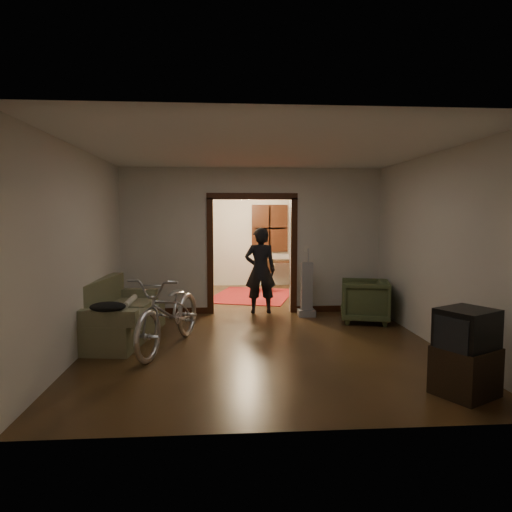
{
  "coord_description": "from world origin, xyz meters",
  "views": [
    {
      "loc": [
        -0.57,
        -8.06,
        1.89
      ],
      "look_at": [
        0.0,
        -0.3,
        1.2
      ],
      "focal_mm": 32.0,
      "sensor_mm": 36.0,
      "label": 1
    }
  ],
  "objects": [
    {
      "name": "bicycle",
      "position": [
        -1.32,
        -1.62,
        0.53
      ],
      "size": [
        1.27,
        2.15,
        1.07
      ],
      "primitive_type": "imported",
      "rotation": [
        0.0,
        0.0,
        -0.3
      ],
      "color": "silver",
      "rests_on": "floor"
    },
    {
      "name": "desk",
      "position": [
        1.1,
        3.87,
        0.35
      ],
      "size": [
        1.07,
        0.8,
        0.7
      ],
      "primitive_type": "cube",
      "rotation": [
        0.0,
        0.0,
        0.31
      ],
      "color": "black",
      "rests_on": "floor"
    },
    {
      "name": "vacuum",
      "position": [
        1.0,
        0.3,
        0.51
      ],
      "size": [
        0.35,
        0.3,
        1.02
      ],
      "primitive_type": "cube",
      "rotation": [
        0.0,
        0.0,
        0.16
      ],
      "color": "gray",
      "rests_on": "floor"
    },
    {
      "name": "partition_wall",
      "position": [
        0.0,
        0.75,
        1.4
      ],
      "size": [
        5.0,
        0.14,
        2.8
      ],
      "primitive_type": "cube",
      "color": "beige",
      "rests_on": "floor"
    },
    {
      "name": "far_window",
      "position": [
        0.7,
        4.21,
        1.55
      ],
      "size": [
        0.98,
        0.06,
        1.28
      ],
      "primitive_type": "cube",
      "color": "black",
      "rests_on": "wall_back"
    },
    {
      "name": "tv_stand",
      "position": [
        1.97,
        -3.56,
        0.26
      ],
      "size": [
        0.74,
        0.72,
        0.52
      ],
      "primitive_type": "cube",
      "rotation": [
        0.0,
        0.0,
        0.5
      ],
      "color": "black",
      "rests_on": "floor"
    },
    {
      "name": "light_switch",
      "position": [
        1.05,
        0.68,
        1.25
      ],
      "size": [
        0.08,
        0.01,
        0.12
      ],
      "primitive_type": "cube",
      "color": "silver",
      "rests_on": "partition_wall"
    },
    {
      "name": "chandelier",
      "position": [
        0.0,
        2.5,
        2.35
      ],
      "size": [
        0.24,
        0.24,
        0.24
      ],
      "primitive_type": "sphere",
      "color": "#FFE0A5",
      "rests_on": "ceiling"
    },
    {
      "name": "wall_left",
      "position": [
        -2.5,
        0.0,
        1.4
      ],
      "size": [
        0.02,
        8.5,
        2.8
      ],
      "primitive_type": "cube",
      "color": "beige",
      "rests_on": "floor"
    },
    {
      "name": "door_casing",
      "position": [
        0.0,
        0.75,
        1.1
      ],
      "size": [
        1.74,
        0.2,
        2.32
      ],
      "primitive_type": "cube",
      "color": "black",
      "rests_on": "floor"
    },
    {
      "name": "crt_tv",
      "position": [
        1.97,
        -3.56,
        0.69
      ],
      "size": [
        0.7,
        0.68,
        0.46
      ],
      "primitive_type": "cube",
      "rotation": [
        0.0,
        0.0,
        0.5
      ],
      "color": "black",
      "rests_on": "tv_stand"
    },
    {
      "name": "wall_right",
      "position": [
        2.5,
        0.0,
        1.4
      ],
      "size": [
        0.02,
        8.5,
        2.8
      ],
      "primitive_type": "cube",
      "color": "beige",
      "rests_on": "floor"
    },
    {
      "name": "desk_chair",
      "position": [
        0.39,
        3.11,
        0.44
      ],
      "size": [
        0.42,
        0.42,
        0.88
      ],
      "primitive_type": "cube",
      "rotation": [
        0.0,
        0.0,
        0.08
      ],
      "color": "black",
      "rests_on": "floor"
    },
    {
      "name": "person",
      "position": [
        0.15,
        0.68,
        0.83
      ],
      "size": [
        0.61,
        0.4,
        1.66
      ],
      "primitive_type": "imported",
      "rotation": [
        0.0,
        0.0,
        3.15
      ],
      "color": "black",
      "rests_on": "floor"
    },
    {
      "name": "floor",
      "position": [
        0.0,
        0.0,
        0.0
      ],
      "size": [
        5.0,
        8.5,
        0.01
      ],
      "primitive_type": "cube",
      "color": "#311F0F",
      "rests_on": "ground"
    },
    {
      "name": "rolled_paper",
      "position": [
        -2.05,
        -0.74,
        0.53
      ],
      "size": [
        0.09,
        0.75,
        0.09
      ],
      "primitive_type": "cylinder",
      "rotation": [
        1.57,
        0.0,
        0.0
      ],
      "color": "beige",
      "rests_on": "sofa"
    },
    {
      "name": "ceiling",
      "position": [
        0.0,
        0.0,
        2.8
      ],
      "size": [
        5.0,
        8.5,
        0.01
      ],
      "primitive_type": "cube",
      "color": "white",
      "rests_on": "floor"
    },
    {
      "name": "jacket",
      "position": [
        -2.1,
        -1.95,
        0.68
      ],
      "size": [
        0.47,
        0.35,
        0.14
      ],
      "primitive_type": "ellipsoid",
      "color": "black",
      "rests_on": "sofa"
    },
    {
      "name": "locker",
      "position": [
        -1.41,
        4.02,
        0.88
      ],
      "size": [
        0.99,
        0.73,
        1.76
      ],
      "primitive_type": "cube",
      "rotation": [
        0.0,
        0.0,
        0.3
      ],
      "color": "#27321E",
      "rests_on": "floor"
    },
    {
      "name": "wall_back",
      "position": [
        0.0,
        4.25,
        1.4
      ],
      "size": [
        5.0,
        0.02,
        2.8
      ],
      "primitive_type": "cube",
      "color": "beige",
      "rests_on": "floor"
    },
    {
      "name": "sofa",
      "position": [
        -2.15,
        -1.04,
        0.45
      ],
      "size": [
        1.14,
        2.07,
        0.91
      ],
      "primitive_type": "cube",
      "rotation": [
        0.0,
        0.0,
        -0.13
      ],
      "color": "#616342",
      "rests_on": "floor"
    },
    {
      "name": "armchair",
      "position": [
        1.95,
        -0.21,
        0.38
      ],
      "size": [
        1.02,
        1.0,
        0.76
      ],
      "primitive_type": "imported",
      "rotation": [
        0.0,
        0.0,
        -1.84
      ],
      "color": "#404B2A",
      "rests_on": "floor"
    },
    {
      "name": "oriental_rug",
      "position": [
        0.12,
        2.57,
        0.01
      ],
      "size": [
        2.33,
        2.7,
        0.02
      ],
      "primitive_type": "cube",
      "rotation": [
        0.0,
        0.0,
        -0.29
      ],
      "color": "maroon",
      "rests_on": "floor"
    },
    {
      "name": "globe",
      "position": [
        -1.41,
        4.02,
        1.94
      ],
      "size": [
        0.27,
        0.27,
        0.27
      ],
      "primitive_type": "sphere",
      "color": "#1E5972",
      "rests_on": "locker"
    }
  ]
}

